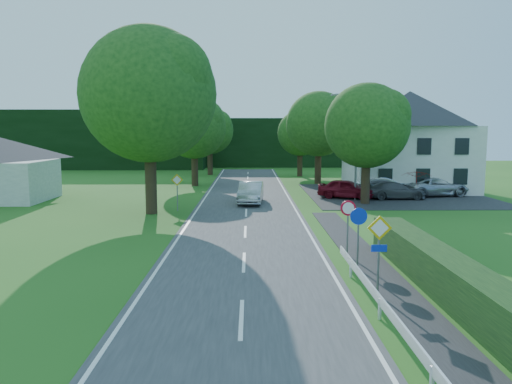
{
  "coord_description": "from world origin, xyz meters",
  "views": [
    {
      "loc": [
        0.24,
        -7.31,
        5.22
      ],
      "look_at": [
        0.57,
        19.05,
        1.98
      ],
      "focal_mm": 35.0,
      "sensor_mm": 36.0,
      "label": 1
    }
  ],
  "objects_px": {
    "moving_car": "(251,192)",
    "parked_car_silver_a": "(383,186)",
    "motorcycle": "(252,188)",
    "parked_car_red": "(346,189)",
    "parked_car_grey": "(396,190)",
    "parked_car_silver_b": "(435,187)",
    "streetlight": "(354,141)",
    "parasol": "(416,184)"
  },
  "relations": [
    {
      "from": "parked_car_silver_a",
      "to": "streetlight",
      "type": "bearing_deg",
      "value": 130.11
    },
    {
      "from": "parked_car_silver_b",
      "to": "parked_car_grey",
      "type": "bearing_deg",
      "value": 102.41
    },
    {
      "from": "parked_car_silver_b",
      "to": "moving_car",
      "type": "bearing_deg",
      "value": 92.09
    },
    {
      "from": "parked_car_silver_a",
      "to": "parked_car_red",
      "type": "bearing_deg",
      "value": 118.05
    },
    {
      "from": "moving_car",
      "to": "parked_car_grey",
      "type": "xyz_separation_m",
      "value": [
        11.08,
        2.13,
        -0.12
      ]
    },
    {
      "from": "moving_car",
      "to": "motorcycle",
      "type": "bearing_deg",
      "value": 92.92
    },
    {
      "from": "motorcycle",
      "to": "parked_car_grey",
      "type": "relative_size",
      "value": 0.42
    },
    {
      "from": "streetlight",
      "to": "parked_car_silver_b",
      "type": "bearing_deg",
      "value": 16.41
    },
    {
      "from": "parked_car_red",
      "to": "parked_car_grey",
      "type": "xyz_separation_m",
      "value": [
        3.7,
        -0.38,
        -0.09
      ]
    },
    {
      "from": "parked_car_silver_a",
      "to": "parasol",
      "type": "distance_m",
      "value": 2.78
    },
    {
      "from": "parked_car_grey",
      "to": "parked_car_red",
      "type": "bearing_deg",
      "value": 84.58
    },
    {
      "from": "parked_car_silver_a",
      "to": "motorcycle",
      "type": "bearing_deg",
      "value": 84.29
    },
    {
      "from": "streetlight",
      "to": "parasol",
      "type": "bearing_deg",
      "value": 8.98
    },
    {
      "from": "parked_car_silver_a",
      "to": "parasol",
      "type": "relative_size",
      "value": 1.9
    },
    {
      "from": "parked_car_silver_a",
      "to": "parked_car_grey",
      "type": "bearing_deg",
      "value": -173.32
    },
    {
      "from": "parked_car_red",
      "to": "parasol",
      "type": "bearing_deg",
      "value": -65.26
    },
    {
      "from": "motorcycle",
      "to": "parked_car_red",
      "type": "distance_m",
      "value": 7.76
    },
    {
      "from": "moving_car",
      "to": "parked_car_red",
      "type": "xyz_separation_m",
      "value": [
        7.38,
        2.51,
        -0.04
      ]
    },
    {
      "from": "motorcycle",
      "to": "parked_car_silver_b",
      "type": "xyz_separation_m",
      "value": [
        14.6,
        -1.41,
        0.25
      ]
    },
    {
      "from": "parked_car_grey",
      "to": "moving_car",
      "type": "bearing_deg",
      "value": 101.3
    },
    {
      "from": "moving_car",
      "to": "parked_car_silver_a",
      "type": "bearing_deg",
      "value": 26.45
    },
    {
      "from": "streetlight",
      "to": "parked_car_grey",
      "type": "bearing_deg",
      "value": 6.3
    },
    {
      "from": "parked_car_silver_a",
      "to": "parked_car_grey",
      "type": "xyz_separation_m",
      "value": [
        0.32,
        -2.29,
        -0.1
      ]
    },
    {
      "from": "parked_car_grey",
      "to": "motorcycle",
      "type": "bearing_deg",
      "value": 74.69
    },
    {
      "from": "parked_car_red",
      "to": "moving_car",
      "type": "bearing_deg",
      "value": 132.98
    },
    {
      "from": "parked_car_red",
      "to": "parked_car_grey",
      "type": "bearing_deg",
      "value": -71.64
    },
    {
      "from": "moving_car",
      "to": "motorcycle",
      "type": "xyz_separation_m",
      "value": [
        0.11,
        5.22,
        -0.28
      ]
    },
    {
      "from": "motorcycle",
      "to": "parked_car_silver_b",
      "type": "height_order",
      "value": "parked_car_silver_b"
    },
    {
      "from": "parked_car_silver_a",
      "to": "parked_car_silver_b",
      "type": "distance_m",
      "value": 4.0
    },
    {
      "from": "streetlight",
      "to": "parked_car_silver_a",
      "type": "height_order",
      "value": "streetlight"
    },
    {
      "from": "parked_car_silver_a",
      "to": "parasol",
      "type": "xyz_separation_m",
      "value": [
        2.05,
        -1.86,
        0.32
      ]
    },
    {
      "from": "parked_car_grey",
      "to": "parasol",
      "type": "relative_size",
      "value": 1.87
    },
    {
      "from": "parked_car_red",
      "to": "parked_car_silver_b",
      "type": "bearing_deg",
      "value": -55.74
    },
    {
      "from": "parked_car_red",
      "to": "parked_car_silver_b",
      "type": "distance_m",
      "value": 7.45
    },
    {
      "from": "streetlight",
      "to": "moving_car",
      "type": "relative_size",
      "value": 1.71
    },
    {
      "from": "motorcycle",
      "to": "parasol",
      "type": "bearing_deg",
      "value": -20.04
    },
    {
      "from": "parked_car_silver_b",
      "to": "parasol",
      "type": "bearing_deg",
      "value": 110.81
    },
    {
      "from": "streetlight",
      "to": "parked_car_red",
      "type": "distance_m",
      "value": 3.78
    },
    {
      "from": "streetlight",
      "to": "moving_car",
      "type": "height_order",
      "value": "streetlight"
    },
    {
      "from": "streetlight",
      "to": "parked_car_silver_b",
      "type": "xyz_separation_m",
      "value": [
        6.95,
        2.05,
        -3.68
      ]
    },
    {
      "from": "parked_car_grey",
      "to": "parked_car_silver_b",
      "type": "bearing_deg",
      "value": -64.74
    },
    {
      "from": "parked_car_red",
      "to": "parked_car_grey",
      "type": "relative_size",
      "value": 0.97
    }
  ]
}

